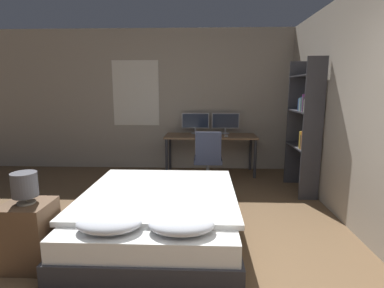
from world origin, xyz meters
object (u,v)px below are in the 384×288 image
at_px(nightstand, 30,235).
at_px(monitor_right, 226,122).
at_px(desk, 210,140).
at_px(bed, 159,214).
at_px(monitor_left, 195,122).
at_px(bedside_lamp, 25,185).
at_px(keyboard, 211,137).
at_px(bookshelf, 306,121).
at_px(computer_mouse, 226,136).
at_px(office_chair, 208,164).

bearing_deg(nightstand, monitor_right, 59.27).
xyz_separation_m(nightstand, desk, (1.67, 3.08, 0.35)).
xyz_separation_m(bed, monitor_left, (0.32, 2.68, 0.72)).
relative_size(bedside_lamp, monitor_left, 0.53).
height_order(keyboard, bookshelf, bookshelf).
distance_m(nightstand, computer_mouse, 3.49).
xyz_separation_m(desk, monitor_right, (0.29, 0.22, 0.31)).
bearing_deg(desk, bedside_lamp, -118.51).
xyz_separation_m(keyboard, bookshelf, (1.38, -0.79, 0.38)).
bearing_deg(keyboard, computer_mouse, 0.00).
height_order(monitor_right, computer_mouse, monitor_right).
bearing_deg(desk, nightstand, -118.51).
xyz_separation_m(desk, bookshelf, (1.38, -1.01, 0.47)).
distance_m(bedside_lamp, monitor_right, 3.84).
distance_m(bedside_lamp, monitor_left, 3.58).
distance_m(keyboard, computer_mouse, 0.28).
bearing_deg(bedside_lamp, bed, 30.10).
distance_m(bed, bedside_lamp, 1.34).
height_order(bed, monitor_right, monitor_right).
xyz_separation_m(bedside_lamp, computer_mouse, (1.95, 2.86, -0.01)).
xyz_separation_m(monitor_left, office_chair, (0.23, -0.99, -0.59)).
height_order(nightstand, desk, desk).
bearing_deg(bed, office_chair, 71.92).
bearing_deg(keyboard, desk, 90.00).
height_order(desk, computer_mouse, computer_mouse).
distance_m(nightstand, office_chair, 2.82).
height_order(bed, bedside_lamp, bedside_lamp).
distance_m(desk, computer_mouse, 0.37).
height_order(bed, nightstand, nightstand).
height_order(bed, bookshelf, bookshelf).
height_order(monitor_right, bookshelf, bookshelf).
distance_m(bedside_lamp, bookshelf, 3.71).
height_order(bedside_lamp, keyboard, bedside_lamp).
relative_size(bedside_lamp, keyboard, 0.74).
relative_size(office_chair, bookshelf, 0.46).
distance_m(monitor_right, keyboard, 0.57).
bearing_deg(bedside_lamp, desk, 61.49).
relative_size(bedside_lamp, monitor_right, 0.53).
bearing_deg(office_chair, bed, -108.08).
height_order(monitor_left, bookshelf, bookshelf).
bearing_deg(bookshelf, bedside_lamp, -145.89).
xyz_separation_m(nightstand, keyboard, (1.67, 2.86, 0.44)).
distance_m(nightstand, monitor_left, 3.64).
xyz_separation_m(bed, desk, (0.61, 2.46, 0.41)).
bearing_deg(bed, bedside_lamp, -149.90).
relative_size(monitor_left, office_chair, 0.57).
bearing_deg(monitor_right, computer_mouse, -91.43).
bearing_deg(keyboard, monitor_right, 56.49).
bearing_deg(office_chair, keyboard, 84.40).
height_order(desk, monitor_right, monitor_right).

